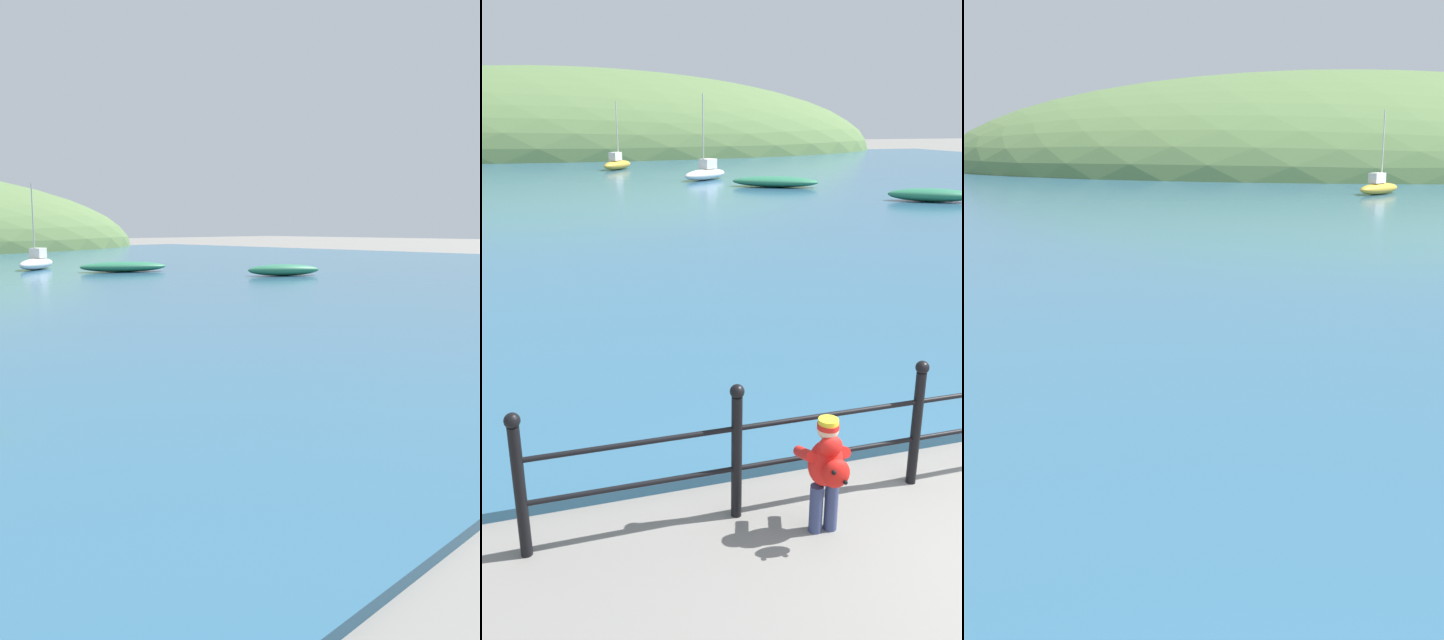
% 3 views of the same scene
% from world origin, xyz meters
% --- Properties ---
extents(water, '(80.00, 60.00, 0.10)m').
position_xyz_m(water, '(0.00, 32.00, 0.05)').
color(water, '#2D5B7A').
rests_on(water, ground).
extents(far_hillside, '(70.31, 38.67, 16.79)m').
position_xyz_m(far_hillside, '(0.00, 67.24, 0.00)').
color(far_hillside, '#567542').
rests_on(far_hillside, ground).
extents(boat_twin_mast, '(2.69, 3.27, 4.30)m').
position_xyz_m(boat_twin_mast, '(2.37, 39.72, 0.48)').
color(boat_twin_mast, gold).
rests_on(boat_twin_mast, water).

